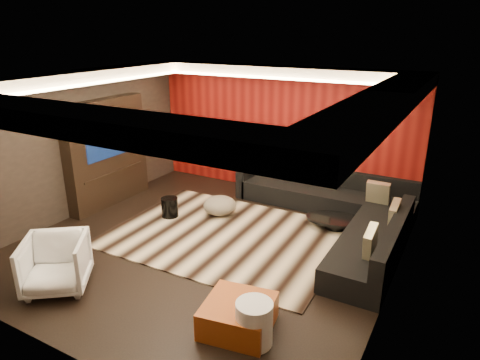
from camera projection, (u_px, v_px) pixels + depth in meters
The scene contains 26 objects.
floor at pixel (208, 245), 7.39m from camera, with size 6.00×6.00×0.02m, color black.
ceiling at pixel (203, 79), 6.44m from camera, with size 6.00×6.00×0.02m, color silver.
wall_back at pixel (281, 131), 9.39m from camera, with size 6.00×0.02×2.80m, color black.
wall_left at pixel (76, 144), 8.29m from camera, with size 0.02×6.00×2.80m, color black.
wall_right at pixel (400, 202), 5.54m from camera, with size 0.02×6.00×2.80m, color black.
red_feature_wall at pixel (281, 131), 9.36m from camera, with size 5.98×0.05×2.78m, color #6B0C0A.
soffit_back at pixel (277, 72), 8.70m from camera, with size 6.00×0.60×0.22m, color silver.
soffit_front at pixel (53, 118), 4.26m from camera, with size 6.00×0.60×0.22m, color silver.
soffit_left at pixel (79, 77), 7.72m from camera, with size 0.60×4.80×0.22m, color silver.
soffit_right at pixel (387, 101), 5.24m from camera, with size 0.60×4.80×0.22m, color silver.
cove_back at pixel (270, 78), 8.45m from camera, with size 4.80×0.08×0.04m, color #FFD899.
cove_front at pixel (81, 120), 4.57m from camera, with size 4.80×0.08×0.04m, color #FFD899.
cove_left at pixel (93, 83), 7.59m from camera, with size 0.08×4.80×0.04m, color #FFD899.
cove_right at pixel (358, 106), 5.43m from camera, with size 0.08×4.80×0.04m, color #FFD899.
tv_surround at pixel (107, 153), 8.82m from camera, with size 0.30×2.00×2.20m, color black.
tv_screen at pixel (111, 137), 8.62m from camera, with size 0.04×1.30×0.80m, color black.
tv_shelf at pixel (114, 172), 8.88m from camera, with size 0.04×1.60×0.04m, color black.
rug at pixel (226, 235), 7.70m from camera, with size 4.00×3.00×0.02m, color beige.
coffee_table at pixel (336, 223), 7.94m from camera, with size 1.12×1.12×0.19m, color black.
drum_stool at pixel (170, 207), 8.38m from camera, with size 0.33×0.33×0.38m, color black.
striped_pouf at pixel (220, 206), 8.49m from camera, with size 0.65×0.65×0.36m, color beige.
white_side_table at pixel (254, 323), 5.00m from camera, with size 0.44×0.44×0.55m, color white.
orange_ottoman at pixel (238, 316), 5.28m from camera, with size 0.82×0.82×0.36m, color #943113.
armchair at pixel (56, 264), 6.03m from camera, with size 0.83×0.86×0.78m, color white.
sectional_sofa at pixel (339, 212), 8.04m from camera, with size 3.65×3.50×0.75m.
throw_pillows at pixel (340, 194), 7.93m from camera, with size 3.29×2.82×0.50m.
Camera 1 is at (3.69, -5.48, 3.54)m, focal length 32.00 mm.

